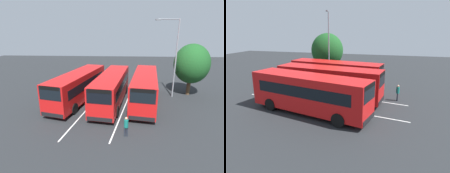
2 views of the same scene
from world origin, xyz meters
TOP-DOWN VIEW (x-y plane):
  - ground_plane at (0.00, 0.00)m, footprint 76.64×76.64m
  - bus_far_left at (0.05, -3.62)m, footprint 10.73×4.75m
  - bus_center_left at (0.51, 0.15)m, footprint 10.71×3.84m
  - bus_center_right at (0.18, 3.73)m, footprint 10.72×3.99m
  - pedestrian at (7.07, 1.61)m, footprint 0.33×0.33m
  - street_lamp at (-1.75, 7.10)m, footprint 0.84×2.81m
  - depot_tree at (-2.76, 9.53)m, footprint 4.50×4.05m
  - lane_stripe_outer_left at (0.00, -1.84)m, footprint 16.22×2.96m
  - lane_stripe_inner_left at (0.00, 1.84)m, footprint 16.22×2.96m

SIDE VIEW (x-z plane):
  - ground_plane at x=0.00m, z-range 0.00..0.00m
  - lane_stripe_outer_left at x=0.00m, z-range 0.00..0.01m
  - lane_stripe_inner_left at x=0.00m, z-range 0.00..0.01m
  - pedestrian at x=7.07m, z-range 0.14..1.74m
  - bus_far_left at x=0.05m, z-range 0.18..3.42m
  - bus_center_left at x=0.51m, z-range 0.18..3.42m
  - bus_center_right at x=0.18m, z-range 0.18..3.42m
  - depot_tree at x=-2.76m, z-range 0.75..7.01m
  - street_lamp at x=-1.75m, z-range 0.66..9.60m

